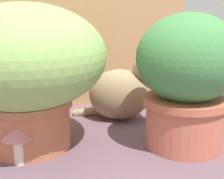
% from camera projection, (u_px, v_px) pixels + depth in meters
% --- Properties ---
extents(ground_plane, '(6.00, 6.00, 0.00)m').
position_uv_depth(ground_plane, '(86.00, 140.00, 1.15)').
color(ground_plane, '#664E5B').
extents(cardboard_backdrop, '(1.10, 0.03, 0.84)m').
position_uv_depth(cardboard_backdrop, '(80.00, 20.00, 1.48)').
color(cardboard_backdrop, tan).
rests_on(cardboard_backdrop, ground).
extents(grass_planter, '(0.53, 0.53, 0.49)m').
position_uv_depth(grass_planter, '(26.00, 65.00, 1.02)').
color(grass_planter, '#B76B49').
rests_on(grass_planter, ground).
extents(leafy_planter, '(0.35, 0.35, 0.46)m').
position_uv_depth(leafy_planter, '(187.00, 76.00, 1.04)').
color(leafy_planter, '#C1654F').
rests_on(leafy_planter, ground).
extents(cat, '(0.36, 0.25, 0.32)m').
position_uv_depth(cat, '(123.00, 92.00, 1.34)').
color(cat, '#9E8561').
rests_on(cat, ground).
extents(mushroom_ornament_pink, '(0.10, 0.10, 0.13)m').
position_uv_depth(mushroom_ornament_pink, '(18.00, 135.00, 0.94)').
color(mushroom_ornament_pink, silver).
rests_on(mushroom_ornament_pink, ground).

